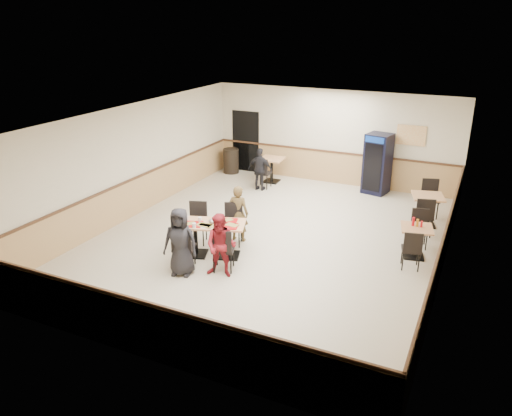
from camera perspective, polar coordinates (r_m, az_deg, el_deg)
The scene contains 20 objects.
ground at distance 12.23m, azimuth 1.52°, elevation -3.60°, with size 10.00×10.00×0.00m, color beige.
room_shell at distance 13.77m, azimuth 12.65°, elevation 1.37°, with size 10.00×10.00×10.00m.
main_table at distance 11.25m, azimuth -5.09°, elevation -2.98°, with size 1.66×1.20×0.80m.
main_chairs at distance 11.27m, azimuth -5.35°, elevation -3.09°, with size 1.83×2.09×1.01m.
diner_woman_left at distance 10.47m, azimuth -8.64°, elevation -3.84°, with size 0.72×0.47×1.47m, color black.
diner_woman_right at distance 10.31m, azimuth -4.01°, elevation -4.32°, with size 0.67×0.52×1.38m, color maroon.
diner_man_opposite at distance 11.94m, azimuth -2.04°, elevation -0.61°, with size 0.51×0.33×1.39m, color brown.
lone_diner at distance 15.49m, azimuth 0.47°, elevation 4.44°, with size 0.78×0.33×1.34m, color black.
tabletop_clutter at distance 11.07m, azimuth -5.24°, elevation -1.75°, with size 1.34×0.98×0.12m.
side_table_near at distance 11.73m, azimuth 17.80°, elevation -3.20°, with size 0.81×0.81×0.73m.
side_table_near_chair_south at distance 11.21m, azimuth 17.34°, elevation -4.43°, with size 0.43×0.43×0.92m, color black, non-canonical shape.
side_table_near_chair_north at distance 12.27m, azimuth 18.19°, elevation -2.27°, with size 0.43×0.43×0.92m, color black, non-canonical shape.
side_table_far at distance 13.57m, azimuth 18.95°, elevation 0.27°, with size 0.95×0.95×0.82m.
side_table_far_chair_south at distance 12.97m, azimuth 18.57°, elevation -0.77°, with size 0.48×0.48×1.04m, color black, non-canonical shape.
side_table_far_chair_north at distance 14.20m, azimuth 19.28°, elevation 1.02°, with size 0.48×0.48×1.04m, color black, non-canonical shape.
condiment_caddy at distance 11.65m, azimuth 17.87°, elevation -1.59°, with size 0.23×0.06×0.20m.
back_table at distance 16.32m, azimuth 1.81°, elevation 4.80°, with size 0.78×0.78×0.80m.
back_table_chair_lone at distance 15.77m, azimuth 0.88°, elevation 4.12°, with size 0.47×0.47×1.01m, color black, non-canonical shape.
pepsi_cooler at distance 15.63m, azimuth 13.70°, elevation 4.94°, with size 0.82×0.82×1.84m.
trash_bin at distance 17.36m, azimuth -2.88°, elevation 5.41°, with size 0.54×0.54×0.84m, color black.
Camera 1 is at (4.44, -10.19, 5.10)m, focal length 35.00 mm.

